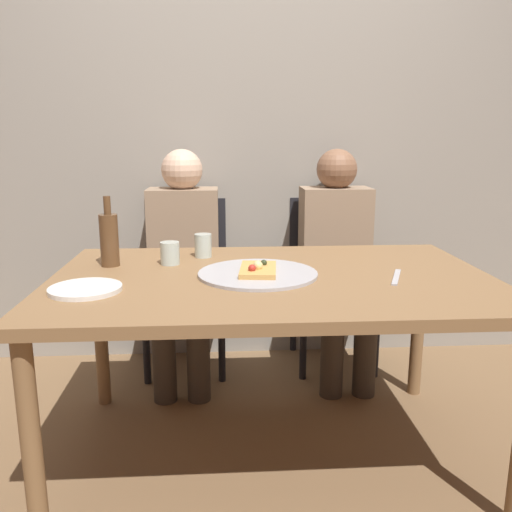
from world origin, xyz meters
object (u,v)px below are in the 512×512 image
at_px(pizza_slice_last, 258,269).
at_px(pizza_tray, 258,274).
at_px(chair_left, 186,272).
at_px(wine_bottle, 109,239).
at_px(plate_stack, 85,289).
at_px(tumbler_far, 170,253).
at_px(tumbler_near, 203,245).
at_px(guest_in_beanie, 338,253).
at_px(guest_in_sweater, 183,255).
at_px(chair_right, 331,270).
at_px(dining_table, 272,293).
at_px(table_knife, 396,277).

bearing_deg(pizza_slice_last, pizza_tray, 124.19).
bearing_deg(chair_left, pizza_tray, 109.81).
xyz_separation_m(wine_bottle, plate_stack, (-0.01, -0.35, -0.10)).
bearing_deg(tumbler_far, tumbler_near, 44.01).
distance_m(tumbler_near, guest_in_beanie, 0.82).
bearing_deg(chair_left, guest_in_beanie, 169.25).
distance_m(pizza_slice_last, wine_bottle, 0.61).
distance_m(plate_stack, guest_in_sweater, 0.97).
xyz_separation_m(wine_bottle, tumbler_far, (0.23, 0.01, -0.06)).
bearing_deg(plate_stack, pizza_slice_last, 16.08).
height_order(pizza_slice_last, wine_bottle, wine_bottle).
bearing_deg(tumbler_far, guest_in_beanie, 35.21).
distance_m(pizza_tray, plate_stack, 0.61).
height_order(pizza_tray, guest_in_sweater, guest_in_sweater).
bearing_deg(guest_in_sweater, tumbler_near, 104.99).
relative_size(tumbler_far, plate_stack, 0.38).
bearing_deg(tumbler_near, chair_right, 41.35).
distance_m(chair_left, guest_in_sweater, 0.20).
bearing_deg(tumbler_far, chair_left, 89.32).
bearing_deg(dining_table, guest_in_sweater, 116.55).
relative_size(wine_bottle, guest_in_beanie, 0.24).
relative_size(chair_left, guest_in_sweater, 0.77).
distance_m(pizza_tray, guest_in_beanie, 0.90).
relative_size(wine_bottle, guest_in_sweater, 0.24).
height_order(pizza_slice_last, tumbler_far, tumbler_far).
bearing_deg(guest_in_sweater, guest_in_beanie, -180.00).
bearing_deg(dining_table, chair_left, 112.64).
xyz_separation_m(dining_table, plate_stack, (-0.64, -0.17, 0.08)).
height_order(table_knife, chair_left, chair_left).
distance_m(table_knife, chair_left, 1.31).
bearing_deg(table_knife, pizza_tray, -76.16).
height_order(wine_bottle, plate_stack, wine_bottle).
relative_size(pizza_tray, tumbler_near, 4.46).
bearing_deg(tumbler_near, wine_bottle, -159.63).
xyz_separation_m(pizza_tray, chair_left, (-0.33, 0.91, -0.22)).
xyz_separation_m(pizza_slice_last, guest_in_sweater, (-0.33, 0.76, -0.11)).
bearing_deg(pizza_tray, chair_left, 109.81).
distance_m(pizza_slice_last, guest_in_beanie, 0.90).
height_order(pizza_slice_last, table_knife, pizza_slice_last).
distance_m(wine_bottle, tumbler_near, 0.39).
relative_size(tumbler_far, chair_right, 0.10).
bearing_deg(chair_right, pizza_tray, 62.90).
xyz_separation_m(tumbler_far, guest_in_beanie, (0.81, 0.57, -0.14)).
relative_size(pizza_tray, plate_stack, 1.84).
relative_size(wine_bottle, table_knife, 1.26).
height_order(pizza_slice_last, plate_stack, pizza_slice_last).
xyz_separation_m(chair_right, guest_in_sweater, (-0.80, -0.15, 0.13)).
height_order(wine_bottle, guest_in_beanie, guest_in_beanie).
distance_m(dining_table, guest_in_beanie, 0.87).
bearing_deg(pizza_tray, wine_bottle, 162.16).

